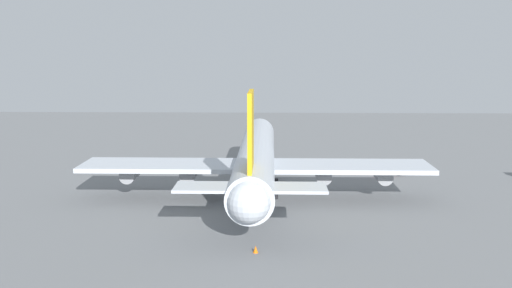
# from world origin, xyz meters

# --- Properties ---
(ground_plane) EXTENTS (240.89, 240.89, 0.00)m
(ground_plane) POSITION_xyz_m (0.00, 0.00, 0.00)
(ground_plane) COLOR slate
(cargo_airplane) EXTENTS (60.22, 54.13, 18.40)m
(cargo_airplane) POSITION_xyz_m (-0.33, 0.00, 6.06)
(cargo_airplane) COLOR silver
(cargo_airplane) RESTS_ON ground_plane
(pushback_tractor) EXTENTS (2.90, 4.88, 2.27)m
(pushback_tractor) POSITION_xyz_m (15.73, -25.08, 1.12)
(pushback_tractor) COLOR #333338
(pushback_tractor) RESTS_ON ground_plane
(safety_cone_nose) EXTENTS (0.55, 0.55, 0.79)m
(safety_cone_nose) POSITION_xyz_m (27.10, -2.19, 0.39)
(safety_cone_nose) COLOR orange
(safety_cone_nose) RESTS_ON ground_plane
(safety_cone_tail) EXTENTS (0.59, 0.59, 0.84)m
(safety_cone_tail) POSITION_xyz_m (-27.10, -0.69, 0.42)
(safety_cone_tail) COLOR orange
(safety_cone_tail) RESTS_ON ground_plane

